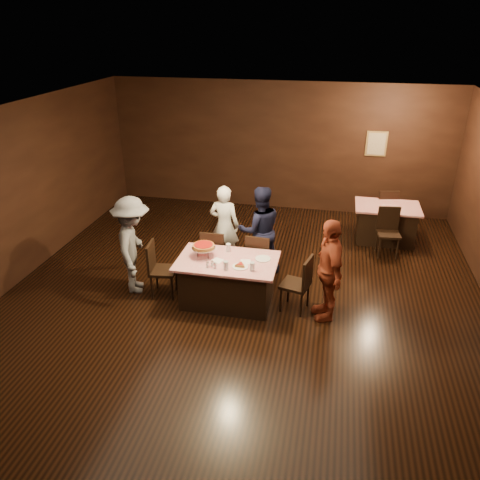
% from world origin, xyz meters
% --- Properties ---
extents(room, '(10.00, 10.04, 3.02)m').
position_xyz_m(room, '(0.00, 0.01, 2.14)').
color(room, black).
rests_on(room, ground).
extents(main_table, '(1.60, 1.00, 0.77)m').
position_xyz_m(main_table, '(-0.22, 0.57, 0.39)').
color(main_table, '#A70B1A').
rests_on(main_table, ground).
extents(back_table, '(1.30, 0.90, 0.77)m').
position_xyz_m(back_table, '(2.47, 3.55, 0.39)').
color(back_table, '#A70B10').
rests_on(back_table, ground).
extents(chair_far_left, '(0.42, 0.42, 0.95)m').
position_xyz_m(chair_far_left, '(-0.62, 1.32, 0.47)').
color(chair_far_left, black).
rests_on(chair_far_left, ground).
extents(chair_far_right, '(0.45, 0.45, 0.95)m').
position_xyz_m(chair_far_right, '(0.18, 1.32, 0.47)').
color(chair_far_right, black).
rests_on(chair_far_right, ground).
extents(chair_end_left, '(0.47, 0.47, 0.95)m').
position_xyz_m(chair_end_left, '(-1.32, 0.57, 0.47)').
color(chair_end_left, black).
rests_on(chair_end_left, ground).
extents(chair_end_right, '(0.51, 0.51, 0.95)m').
position_xyz_m(chair_end_right, '(0.88, 0.57, 0.47)').
color(chair_end_right, black).
rests_on(chair_end_right, ground).
extents(chair_back_near, '(0.46, 0.46, 0.95)m').
position_xyz_m(chair_back_near, '(2.47, 2.85, 0.47)').
color(chair_back_near, black).
rests_on(chair_back_near, ground).
extents(chair_back_far, '(0.50, 0.50, 0.95)m').
position_xyz_m(chair_back_far, '(2.47, 4.15, 0.47)').
color(chair_back_far, black).
rests_on(chair_back_far, ground).
extents(diner_white_jacket, '(0.59, 0.41, 1.55)m').
position_xyz_m(diner_white_jacket, '(-0.58, 1.88, 0.78)').
color(diner_white_jacket, white).
rests_on(diner_white_jacket, ground).
extents(diner_navy_hoodie, '(0.97, 0.88, 1.64)m').
position_xyz_m(diner_navy_hoodie, '(0.11, 1.72, 0.82)').
color(diner_navy_hoodie, black).
rests_on(diner_navy_hoodie, ground).
extents(diner_grey_knit, '(0.92, 1.23, 1.69)m').
position_xyz_m(diner_grey_knit, '(-1.83, 0.63, 0.84)').
color(diner_grey_knit, slate).
rests_on(diner_grey_knit, ground).
extents(diner_red_shirt, '(0.66, 1.04, 1.65)m').
position_xyz_m(diner_red_shirt, '(1.38, 0.49, 0.82)').
color(diner_red_shirt, '#993921').
rests_on(diner_red_shirt, ground).
extents(pizza_stand, '(0.38, 0.38, 0.22)m').
position_xyz_m(pizza_stand, '(-0.62, 0.62, 0.95)').
color(pizza_stand, black).
rests_on(pizza_stand, main_table).
extents(plate_with_slice, '(0.25, 0.25, 0.06)m').
position_xyz_m(plate_with_slice, '(0.03, 0.39, 0.80)').
color(plate_with_slice, white).
rests_on(plate_with_slice, main_table).
extents(plate_empty, '(0.25, 0.25, 0.01)m').
position_xyz_m(plate_empty, '(0.33, 0.72, 0.78)').
color(plate_empty, white).
rests_on(plate_empty, main_table).
extents(glass_front_left, '(0.08, 0.08, 0.14)m').
position_xyz_m(glass_front_left, '(-0.17, 0.27, 0.84)').
color(glass_front_left, silver).
rests_on(glass_front_left, main_table).
extents(glass_front_right, '(0.08, 0.08, 0.14)m').
position_xyz_m(glass_front_right, '(0.23, 0.32, 0.84)').
color(glass_front_right, silver).
rests_on(glass_front_right, main_table).
extents(glass_back, '(0.08, 0.08, 0.14)m').
position_xyz_m(glass_back, '(-0.27, 0.87, 0.84)').
color(glass_back, silver).
rests_on(glass_back, main_table).
extents(condiments, '(0.17, 0.10, 0.09)m').
position_xyz_m(condiments, '(-0.40, 0.29, 0.82)').
color(condiments, silver).
rests_on(condiments, main_table).
extents(napkin_center, '(0.19, 0.19, 0.01)m').
position_xyz_m(napkin_center, '(0.08, 0.57, 0.77)').
color(napkin_center, white).
rests_on(napkin_center, main_table).
extents(napkin_left, '(0.21, 0.21, 0.01)m').
position_xyz_m(napkin_left, '(-0.37, 0.52, 0.77)').
color(napkin_left, white).
rests_on(napkin_left, main_table).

